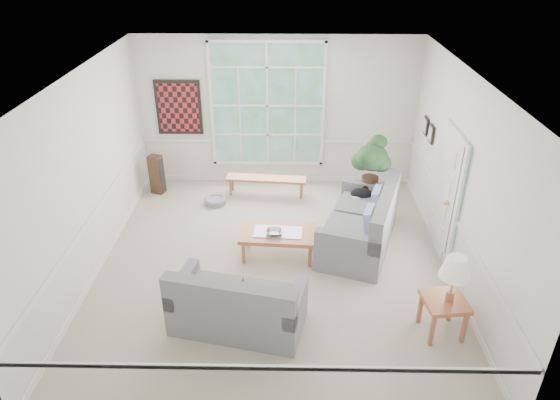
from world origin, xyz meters
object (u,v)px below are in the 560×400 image
(end_table, at_px, (366,202))
(side_table, at_px, (442,316))
(loveseat_front, at_px, (238,297))
(loveseat_right, at_px, (360,218))
(coffee_table, at_px, (278,244))

(end_table, height_order, side_table, end_table)
(loveseat_front, distance_m, side_table, 2.68)
(loveseat_right, distance_m, end_table, 1.08)
(coffee_table, height_order, side_table, side_table)
(loveseat_right, height_order, end_table, loveseat_right)
(coffee_table, xyz_separation_m, end_table, (1.60, 1.36, 0.05))
(side_table, bearing_deg, end_table, 100.82)
(loveseat_right, relative_size, end_table, 3.53)
(loveseat_right, distance_m, loveseat_front, 2.68)
(coffee_table, bearing_deg, end_table, 44.31)
(side_table, bearing_deg, coffee_table, 141.94)
(end_table, distance_m, side_table, 3.12)
(loveseat_front, relative_size, coffee_table, 1.42)
(loveseat_right, height_order, coffee_table, loveseat_right)
(loveseat_front, xyz_separation_m, end_table, (2.09, 2.97, -0.19))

